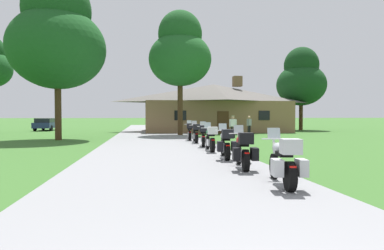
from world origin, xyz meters
TOP-DOWN VIEW (x-y plane):
  - ground_plane at (0.00, 20.00)m, footprint 500.00×500.00m
  - asphalt_driveway at (0.00, 18.00)m, footprint 6.40×80.00m
  - motorcycle_silver_nearest_to_camera at (2.30, 5.81)m, footprint 0.93×2.07m
  - motorcycle_red_second_in_row at (2.13, 8.39)m, footprint 0.91×2.08m
  - motorcycle_white_third_in_row at (2.18, 10.77)m, footprint 0.88×2.08m
  - motorcycle_green_fourth_in_row at (2.15, 13.55)m, footprint 0.66×2.08m
  - motorcycle_yellow_fifth_in_row at (2.25, 15.98)m, footprint 0.78×2.08m
  - motorcycle_red_sixth_in_row at (2.22, 18.47)m, footprint 0.66×2.08m
  - motorcycle_white_farthest_in_row at (2.15, 20.64)m, footprint 0.69×2.08m
  - stone_lodge at (6.47, 33.40)m, footprint 15.27×9.02m
  - bystander_white_shirt_near_lodge at (5.81, 23.14)m, footprint 0.54×0.28m
  - bystander_gray_shirt_beside_signpost at (7.82, 25.43)m, footprint 0.49×0.37m
  - tree_right_of_lodge at (17.20, 35.12)m, footprint 5.64×5.64m
  - tree_left_near at (-6.74, 22.65)m, footprint 6.52×6.52m
  - tree_by_lodge_front at (2.14, 26.53)m, footprint 5.26×5.26m
  - parked_navy_suv_far_left at (-11.84, 38.24)m, footprint 1.97×4.63m

SIDE VIEW (x-z plane):
  - ground_plane at x=0.00m, z-range 0.00..0.00m
  - asphalt_driveway at x=0.00m, z-range 0.00..0.06m
  - motorcycle_silver_nearest_to_camera at x=2.30m, z-range -0.04..1.26m
  - motorcycle_red_second_in_row at x=2.13m, z-range -0.04..1.26m
  - motorcycle_white_third_in_row at x=2.18m, z-range -0.04..1.26m
  - motorcycle_green_fourth_in_row at x=2.15m, z-range -0.03..1.27m
  - motorcycle_yellow_fifth_in_row at x=2.25m, z-range -0.03..1.27m
  - motorcycle_red_sixth_in_row at x=2.22m, z-range -0.03..1.27m
  - motorcycle_white_farthest_in_row at x=2.15m, z-range -0.03..1.27m
  - parked_navy_suv_far_left at x=-11.84m, z-range 0.08..1.48m
  - bystander_gray_shirt_beside_signpost at x=7.82m, z-range 0.10..1.76m
  - bystander_white_shirt_near_lodge at x=5.81m, z-range 0.11..1.79m
  - stone_lodge at x=6.47m, z-range -0.38..5.55m
  - tree_right_of_lodge at x=17.20m, z-range 1.12..10.75m
  - tree_by_lodge_front at x=2.14m, z-range 1.78..12.26m
  - tree_left_near at x=-6.74m, z-range 1.39..12.73m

